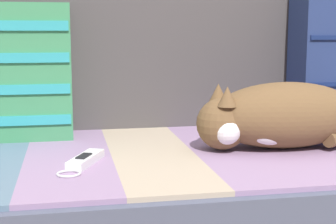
{
  "coord_description": "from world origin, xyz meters",
  "views": [
    {
      "loc": [
        -0.39,
        -1.07,
        0.72
      ],
      "look_at": [
        -0.16,
        0.07,
        0.53
      ],
      "focal_mm": 55.0,
      "sensor_mm": 36.0,
      "label": 1
    }
  ],
  "objects": [
    {
      "name": "sofa_backrest",
      "position": [
        0.0,
        0.48,
        0.72
      ],
      "size": [
        1.82,
        0.14,
        0.56
      ],
      "color": "#474242",
      "rests_on": "couch"
    },
    {
      "name": "sleeping_cat",
      "position": [
        0.11,
        0.09,
        0.51
      ],
      "size": [
        0.46,
        0.2,
        0.16
      ],
      "color": "brown",
      "rests_on": "couch"
    },
    {
      "name": "game_remote_far",
      "position": [
        -0.35,
        0.02,
        0.44
      ],
      "size": [
        0.11,
        0.18,
        0.02
      ],
      "color": "white",
      "rests_on": "couch"
    }
  ]
}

